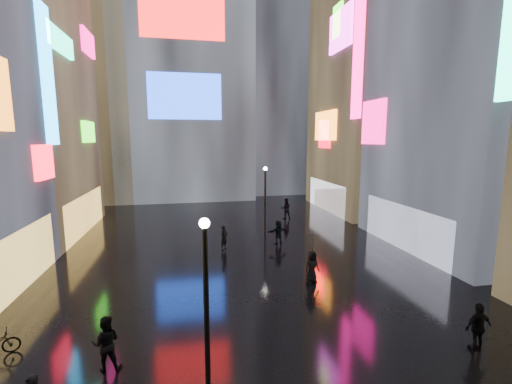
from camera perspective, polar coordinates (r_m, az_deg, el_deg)
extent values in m
plane|color=black|center=(24.12, -3.80, -8.91)|extent=(140.00, 140.00, 0.00)
cube|color=#FFC659|center=(19.54, -35.91, -10.30)|extent=(0.20, 10.00, 3.00)
cube|color=#FF0C22|center=(22.56, -31.88, 4.26)|extent=(0.25, 2.24, 1.94)
cube|color=#149EFF|center=(24.38, -31.45, 16.21)|extent=(0.25, 1.40, 8.00)
cube|color=black|center=(31.80, -36.66, 13.74)|extent=(10.00, 12.00, 22.00)
cube|color=#FFC659|center=(30.47, -26.64, -3.17)|extent=(0.20, 10.00, 3.00)
cube|color=#3CF51B|center=(31.61, -26.15, 8.98)|extent=(0.25, 3.00, 1.71)
cube|color=#1AFFBD|center=(27.31, -29.94, 20.96)|extent=(0.25, 4.84, 1.37)
cube|color=#FF0C76|center=(34.36, -26.20, 21.37)|extent=(0.25, 3.32, 1.94)
cube|color=black|center=(28.46, 34.13, 23.00)|extent=(10.00, 12.00, 30.00)
cube|color=white|center=(24.97, 23.46, -5.44)|extent=(0.20, 9.00, 3.00)
cube|color=#FF0C76|center=(27.65, 19.00, 10.93)|extent=(0.25, 2.99, 3.26)
cube|color=#FF0C76|center=(30.87, 16.67, 20.94)|extent=(0.25, 1.40, 10.00)
cube|color=black|center=(38.46, 19.41, 18.32)|extent=(10.00, 12.00, 28.00)
cube|color=white|center=(36.15, 11.70, -0.65)|extent=(0.20, 9.00, 3.00)
cube|color=orange|center=(35.90, 11.48, 10.76)|extent=(0.25, 4.92, 2.91)
cube|color=#FF32EB|center=(34.67, 13.93, 24.79)|extent=(0.25, 4.36, 3.46)
cube|color=#FF0C22|center=(35.99, 11.37, 9.46)|extent=(0.25, 2.63, 2.87)
cube|color=#3CF51B|center=(35.54, 13.47, 25.95)|extent=(0.25, 1.69, 2.90)
cube|color=black|center=(48.74, -12.09, 24.93)|extent=(16.00, 14.00, 42.00)
cube|color=#FF1414|center=(41.97, -12.20, 27.64)|extent=(9.00, 0.20, 6.00)
cube|color=#194CFF|center=(39.96, -11.76, 15.35)|extent=(8.00, 0.20, 5.00)
cube|color=black|center=(51.15, 2.52, 19.71)|extent=(12.00, 12.00, 34.00)
cube|color=black|center=(46.47, -25.95, 14.97)|extent=(10.00, 10.00, 26.00)
cylinder|color=black|center=(10.45, -8.26, -18.87)|extent=(0.16, 0.16, 5.00)
sphere|color=white|center=(9.54, -8.60, -5.17)|extent=(0.30, 0.30, 0.30)
cylinder|color=black|center=(27.08, 1.55, -1.47)|extent=(0.16, 0.16, 5.00)
sphere|color=white|center=(26.74, 1.57, 3.91)|extent=(0.30, 0.30, 0.30)
imported|color=black|center=(12.83, -23.71, -22.08)|extent=(0.90, 0.71, 1.81)
imported|color=black|center=(14.95, 33.07, -18.34)|extent=(1.03, 0.46, 1.74)
imported|color=black|center=(18.28, 9.30, -12.15)|extent=(0.92, 0.72, 1.66)
imported|color=black|center=(24.31, 3.75, -6.69)|extent=(1.65, 0.98, 1.69)
imported|color=black|center=(23.12, -5.35, -7.60)|extent=(0.70, 0.70, 1.64)
imported|color=black|center=(31.85, 5.00, -2.77)|extent=(0.99, 0.80, 1.91)
imported|color=black|center=(17.86, 9.40, -8.25)|extent=(1.10, 1.12, 0.94)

